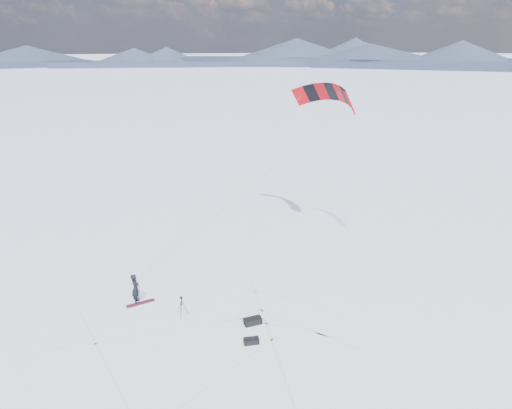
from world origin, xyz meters
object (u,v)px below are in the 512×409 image
snowkiter (137,302)px  tripod (182,304)px  gear_bag_a (253,321)px  snowboard (141,303)px  gear_bag_b (251,341)px

snowkiter → tripod: tripod is taller
tripod → gear_bag_a: (3.10, -2.30, -0.58)m
snowboard → gear_bag_a: bearing=-44.9°
snowkiter → snowboard: size_ratio=1.13×
tripod → snowkiter: bearing=132.5°
snowboard → gear_bag_b: gear_bag_b is taller
snowkiter → tripod: size_ratio=1.51×
snowboard → gear_bag_b: (4.15, -5.83, 0.13)m
gear_bag_a → gear_bag_b: bearing=-112.2°
snowkiter → gear_bag_b: size_ratio=2.18×
snowboard → tripod: tripod is taller
tripod → gear_bag_b: tripod is taller
snowkiter → snowboard: snowkiter is taller
gear_bag_b → gear_bag_a: bearing=77.7°
snowboard → tripod: size_ratio=1.34×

